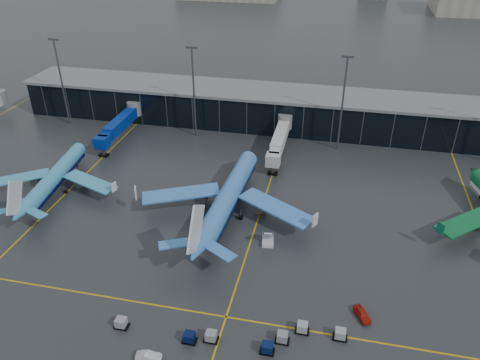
% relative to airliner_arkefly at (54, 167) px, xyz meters
% --- Properties ---
extents(ground, '(600.00, 600.00, 0.00)m').
position_rel_airliner_arkefly_xyz_m(ground, '(37.71, -14.98, -5.64)').
color(ground, '#282B2D').
rests_on(ground, ground).
extents(terminal_pier, '(142.00, 17.00, 10.70)m').
position_rel_airliner_arkefly_xyz_m(terminal_pier, '(37.71, 47.02, -0.22)').
color(terminal_pier, black).
rests_on(terminal_pier, ground).
extents(jet_bridges, '(94.00, 27.50, 7.20)m').
position_rel_airliner_arkefly_xyz_m(jet_bridges, '(2.71, 28.01, -1.08)').
color(jet_bridges, '#595B60').
rests_on(jet_bridges, ground).
extents(flood_masts, '(203.00, 0.50, 25.50)m').
position_rel_airliner_arkefly_xyz_m(flood_masts, '(42.71, 35.02, 8.17)').
color(flood_masts, '#595B60').
rests_on(flood_masts, ground).
extents(taxi_lines, '(220.00, 120.00, 0.02)m').
position_rel_airliner_arkefly_xyz_m(taxi_lines, '(47.71, -4.37, -5.63)').
color(taxi_lines, gold).
rests_on(taxi_lines, ground).
extents(airliner_arkefly, '(36.39, 40.29, 11.27)m').
position_rel_airliner_arkefly_xyz_m(airliner_arkefly, '(0.00, 0.00, 0.00)').
color(airliner_arkefly, '#3FA1CF').
rests_on(airliner_arkefly, ground).
extents(airliner_klm_near, '(41.37, 46.57, 13.76)m').
position_rel_airliner_arkefly_xyz_m(airliner_klm_near, '(41.22, -0.56, 1.24)').
color(airliner_klm_near, '#4283D9').
rests_on(airliner_klm_near, ground).
extents(baggage_carts, '(35.71, 13.90, 1.70)m').
position_rel_airliner_arkefly_xyz_m(baggage_carts, '(51.62, -34.75, -4.88)').
color(baggage_carts, black).
rests_on(baggage_carts, ground).
extents(mobile_airstair, '(2.64, 3.48, 3.45)m').
position_rel_airliner_arkefly_xyz_m(mobile_airstair, '(51.09, -9.68, -4.87)').
color(mobile_airstair, white).
rests_on(mobile_airstair, ground).
extents(service_van_red, '(3.28, 4.27, 1.36)m').
position_rel_airliner_arkefly_xyz_m(service_van_red, '(69.01, -25.30, -4.96)').
color(service_van_red, '#B31A0D').
rests_on(service_van_red, ground).
extents(service_van_white, '(3.91, 1.83, 1.24)m').
position_rel_airliner_arkefly_xyz_m(service_van_white, '(38.65, -40.26, -5.02)').
color(service_van_white, white).
rests_on(service_van_white, ground).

